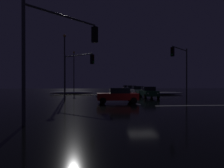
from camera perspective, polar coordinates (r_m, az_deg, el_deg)
ground at (r=19.03m, az=8.23°, el=-6.14°), size 120.00×120.00×0.10m
stop_line_north at (r=26.25m, az=4.38°, el=-4.25°), size 0.35×12.62×0.01m
centre_line_ns at (r=37.71m, az=1.36°, el=-2.86°), size 22.00×0.15×0.01m
crosswalk_bar_east at (r=22.04m, az=27.65°, el=-5.15°), size 12.62×0.40×0.01m
snow_bank_left_curb at (r=39.09m, az=-10.96°, el=-2.36°), size 8.29×1.50×0.55m
snow_bank_right_curb at (r=37.87m, az=14.12°, el=-2.50°), size 6.71×1.50×0.48m
sedan_green at (r=29.50m, az=9.90°, el=-2.20°), size 2.02×4.33×1.57m
sedan_white at (r=34.51m, az=7.03°, el=-1.83°), size 2.02×4.33×1.57m
sedan_blue at (r=40.71m, az=5.37°, el=-1.51°), size 2.02×4.33×1.57m
sedan_orange at (r=45.98m, az=4.21°, el=-1.30°), size 2.02×4.33×1.57m
sedan_red_crossing at (r=21.73m, az=1.59°, el=-3.08°), size 4.33×2.02×1.57m
traffic_signal_sw at (r=12.41m, az=-14.05°, el=10.86°), size 3.83×3.83×6.25m
traffic_signal_ne at (r=27.28m, az=18.34°, el=5.44°), size 3.48×3.48×6.56m
traffic_signal_nw at (r=24.79m, az=-9.68°, el=4.51°), size 3.68×3.68×5.58m
streetlamp_left_near at (r=31.80m, az=-12.80°, el=6.14°), size 0.44×0.44×9.26m
streetlamp_left_far at (r=47.66m, az=-10.35°, el=4.13°), size 0.44×0.44×9.17m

